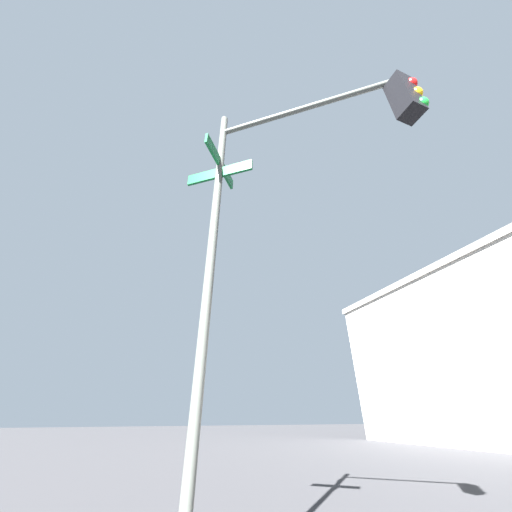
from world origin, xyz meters
name	(u,v)px	position (x,y,z in m)	size (l,w,h in m)	color
traffic_signal_near	(300,170)	(-6.34, -5.97, 4.36)	(2.36, 2.83, 6.14)	#474C47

